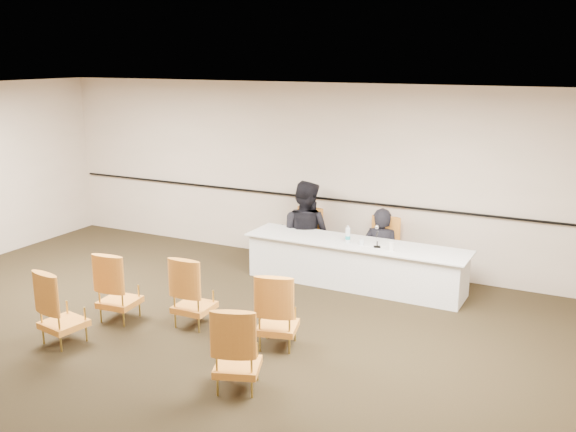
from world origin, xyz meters
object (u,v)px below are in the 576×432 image
Objects in this scene: water_bottle at (348,234)px; panel_table at (355,264)px; aud_chair_front_mid at (194,291)px; drinking_glass at (362,242)px; panelist_second_chair at (305,238)px; panelist_second at (305,236)px; panelist_main at (381,258)px; coffee_cup at (392,247)px; aud_chair_back_left at (62,306)px; aud_chair_front_left at (119,286)px; aud_chair_back_right at (237,347)px; panelist_main_chair at (381,249)px; microphone at (377,238)px; aud_chair_front_right at (278,309)px.

panel_table is at bearing 25.90° from water_bottle.
drinking_glass is at bearing 54.90° from aud_chair_front_mid.
panelist_second_chair is at bearing 83.72° from aud_chair_front_mid.
panelist_second is 1.99× the size of panelist_second_chair.
panelist_main is at bearing 81.41° from drinking_glass.
coffee_cup is at bearing 160.47° from panelist_second.
panelist_second_chair is 1.00× the size of aud_chair_back_left.
aud_chair_front_left is at bearing -130.67° from water_bottle.
water_bottle is 3.46m from aud_chair_back_right.
panelist_main_chair is 3.26m from aud_chair_front_mid.
aud_chair_back_right is at bearing -92.24° from panelist_main_chair.
aud_chair_back_left is (-2.83, -3.37, -0.36)m from microphone.
panelist_second_chair is at bearing -5.56° from panelist_main.
aud_chair_front_left is 1.00× the size of aud_chair_front_mid.
panel_table is 0.57m from panelist_main.
aud_chair_back_left is at bearing 74.91° from panelist_second.
panelist_main reaches higher than coffee_cup.
drinking_glass is (0.14, -0.11, 0.39)m from panel_table.
water_bottle is at bearing 148.74° from microphone.
aud_chair_back_right reaches higher than drinking_glass.
drinking_glass is 0.11× the size of aud_chair_front_mid.
aud_chair_front_mid is (-0.23, -2.88, 0.00)m from panelist_second_chair.
drinking_glass is 0.11× the size of aud_chair_back_left.
coffee_cup is at bearing 59.48° from aud_chair_back_right.
microphone is at bearing 164.33° from coffee_cup.
aud_chair_front_right is at bearing -90.82° from panel_table.
aud_chair_front_right is at bearing 34.38° from aud_chair_back_left.
panelist_main_chair reaches higher than water_bottle.
aud_chair_back_left is at bearing 51.48° from panelist_main.
panelist_main_chair is (0.00, 0.00, 0.16)m from panelist_main.
panelist_main_chair is 7.51× the size of coffee_cup.
panelist_second_chair is 1.20m from water_bottle.
panelist_second is at bearing 154.55° from panel_table.
panelist_main is at bearing 59.60° from aud_chair_front_mid.
microphone is at bearing 37.65° from aud_chair_front_left.
panel_table is 0.64m from microphone.
aud_chair_front_mid and aud_chair_back_right have the same top height.
microphone is at bearing 159.35° from panelist_second.
microphone is at bearing -3.23° from drinking_glass.
aud_chair_back_left is at bearing -103.52° from aud_chair_front_left.
microphone reaches higher than aud_chair_front_mid.
aud_chair_back_right is at bearing -25.47° from aud_chair_front_left.
panelist_main is at bearing 118.67° from coffee_cup.
water_bottle is (-0.10, -0.05, 0.47)m from panel_table.
panelist_second_chair is (-0.00, 0.00, -0.02)m from panelist_second.
panelist_second reaches higher than aud_chair_front_left.
aud_chair_front_left is at bearing 139.52° from aud_chair_back_right.
panel_table is 27.15× the size of coffee_cup.
panelist_second is 1.99× the size of aud_chair_back_left.
drinking_glass is at bearing 153.62° from microphone.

